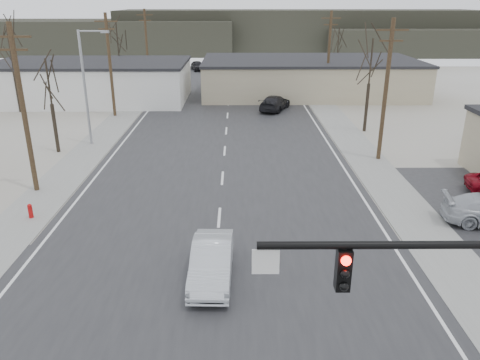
% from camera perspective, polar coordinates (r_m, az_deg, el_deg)
% --- Properties ---
extents(ground, '(140.00, 140.00, 0.00)m').
position_cam_1_polar(ground, '(18.69, -3.44, -15.37)').
color(ground, beige).
rests_on(ground, ground).
extents(main_road, '(18.00, 110.00, 0.05)m').
position_cam_1_polar(main_road, '(31.99, -2.11, 0.84)').
color(main_road, '#252527').
rests_on(main_road, ground).
extents(cross_road, '(90.00, 10.00, 0.04)m').
position_cam_1_polar(cross_road, '(18.67, -3.44, -15.32)').
color(cross_road, '#252527').
rests_on(cross_road, ground).
extents(sidewalk_left, '(3.00, 90.00, 0.06)m').
position_cam_1_polar(sidewalk_left, '(38.49, -17.89, 3.36)').
color(sidewalk_left, gray).
rests_on(sidewalk_left, ground).
extents(sidewalk_right, '(3.00, 90.00, 0.06)m').
position_cam_1_polar(sidewalk_right, '(37.95, 14.36, 3.48)').
color(sidewalk_right, gray).
rests_on(sidewalk_right, ground).
extents(fire_hydrant, '(0.24, 0.24, 0.87)m').
position_cam_1_polar(fire_hydrant, '(27.70, -24.19, -3.46)').
color(fire_hydrant, '#A50C0C').
rests_on(fire_hydrant, ground).
extents(building_left_far, '(22.30, 12.30, 4.50)m').
position_cam_1_polar(building_left_far, '(58.24, -17.67, 11.41)').
color(building_left_far, silver).
rests_on(building_left_far, ground).
extents(building_right_far, '(26.30, 14.30, 4.30)m').
position_cam_1_polar(building_right_far, '(60.35, 8.43, 12.37)').
color(building_right_far, tan).
rests_on(building_right_far, ground).
extents(upole_left_b, '(2.20, 0.30, 10.00)m').
position_cam_1_polar(upole_left_b, '(30.32, -24.93, 7.99)').
color(upole_left_b, '#453620').
rests_on(upole_left_b, ground).
extents(upole_left_c, '(2.20, 0.30, 10.00)m').
position_cam_1_polar(upole_left_c, '(48.98, -15.56, 13.48)').
color(upole_left_c, '#453620').
rests_on(upole_left_c, ground).
extents(upole_left_d, '(2.20, 0.30, 10.00)m').
position_cam_1_polar(upole_left_d, '(68.41, -11.31, 15.80)').
color(upole_left_d, '#453620').
rests_on(upole_left_d, ground).
extents(upole_right_a, '(2.20, 0.30, 10.00)m').
position_cam_1_polar(upole_right_a, '(35.13, 17.36, 10.54)').
color(upole_right_a, '#453620').
rests_on(upole_right_a, ground).
extents(upole_right_b, '(2.20, 0.30, 10.00)m').
position_cam_1_polar(upole_right_b, '(56.30, 10.76, 14.77)').
color(upole_right_b, '#453620').
rests_on(upole_right_b, ground).
extents(streetlight_main, '(2.40, 0.25, 9.00)m').
position_cam_1_polar(streetlight_main, '(39.30, -18.17, 11.29)').
color(streetlight_main, gray).
rests_on(streetlight_main, ground).
extents(tree_left_near, '(3.30, 3.30, 7.35)m').
position_cam_1_polar(tree_left_near, '(38.15, -22.27, 10.72)').
color(tree_left_near, black).
rests_on(tree_left_near, ground).
extents(tree_right_mid, '(3.74, 3.74, 8.33)m').
position_cam_1_polar(tree_right_mid, '(42.90, 15.65, 13.44)').
color(tree_right_mid, black).
rests_on(tree_right_mid, ground).
extents(tree_left_far, '(3.96, 3.96, 8.82)m').
position_cam_1_polar(tree_left_far, '(63.00, -14.71, 16.07)').
color(tree_left_far, black).
rests_on(tree_left_far, ground).
extents(tree_right_far, '(3.52, 3.52, 7.84)m').
position_cam_1_polar(tree_right_far, '(68.67, 11.89, 16.07)').
color(tree_right_far, black).
rests_on(tree_right_far, ground).
extents(tree_left_mid, '(3.96, 3.96, 8.82)m').
position_cam_1_polar(tree_left_mid, '(54.34, -26.21, 13.95)').
color(tree_left_mid, black).
rests_on(tree_left_mid, ground).
extents(hill_left, '(70.00, 18.00, 7.00)m').
position_cam_1_polar(hill_left, '(113.15, -19.70, 16.09)').
color(hill_left, '#333026').
rests_on(hill_left, ground).
extents(hill_center, '(80.00, 18.00, 9.00)m').
position_cam_1_polar(hill_center, '(112.08, 7.16, 17.58)').
color(hill_center, '#333026').
rests_on(hill_center, ground).
extents(hill_right, '(60.00, 18.00, 5.50)m').
position_cam_1_polar(hill_right, '(116.18, 25.53, 15.04)').
color(hill_right, '#333026').
rests_on(hill_right, ground).
extents(sedan_crossing, '(1.78, 4.82, 1.57)m').
position_cam_1_polar(sedan_crossing, '(19.95, -3.48, -9.89)').
color(sedan_crossing, '#B3B8BF').
rests_on(sedan_crossing, main_road).
extents(car_far_a, '(4.04, 5.79, 1.56)m').
position_cam_1_polar(car_far_a, '(50.72, 4.25, 9.36)').
color(car_far_a, black).
rests_on(car_far_a, main_road).
extents(car_far_b, '(2.88, 4.78, 1.52)m').
position_cam_1_polar(car_far_b, '(80.93, -5.19, 13.72)').
color(car_far_b, black).
rests_on(car_far_b, main_road).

